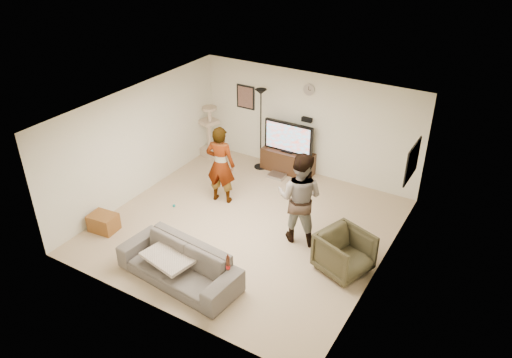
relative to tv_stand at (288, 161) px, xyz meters
The scene contains 24 objects.
floor 2.55m from the tv_stand, 81.68° to the right, with size 5.50×5.50×0.02m, color tan.
ceiling 3.38m from the tv_stand, 81.68° to the right, with size 5.50×5.50×0.02m, color white.
wall_back 1.07m from the tv_stand, 33.77° to the left, with size 5.50×0.04×2.50m, color silver.
wall_front 5.36m from the tv_stand, 86.01° to the right, with size 5.50×0.04×2.50m, color silver.
wall_left 3.59m from the tv_stand, 133.58° to the right, with size 0.04×5.50×2.50m, color silver.
wall_right 4.12m from the tv_stand, 38.79° to the right, with size 0.04×5.50×2.50m, color silver.
wall_clock 1.88m from the tv_stand, 30.40° to the left, with size 0.26×0.26×0.04m, color silver.
wall_speaker 1.18m from the tv_stand, 26.79° to the left, with size 0.25×0.10×0.10m, color black.
picture_back 1.90m from the tv_stand, behind, with size 0.42×0.03×0.52m, color brown.
picture_right 3.45m from the tv_stand, 16.29° to the right, with size 0.03×0.78×0.62m, color #F5E14D.
tv_stand is the anchor object (origin of this frame).
console_box 0.47m from the tv_stand, 101.45° to the right, with size 0.40×0.30×0.07m, color #BABBC0.
tv 0.64m from the tv_stand, ahead, with size 1.24×0.08×0.74m, color black.
tv_screen 0.64m from the tv_stand, 90.00° to the right, with size 1.14×0.01×0.65m, color #2DABD1.
floor_lamp 1.02m from the tv_stand, 166.86° to the right, with size 0.32×0.32×2.03m, color black.
cat_tree 2.21m from the tv_stand, behind, with size 0.44×0.44×1.37m, color tan.
person_left 2.12m from the tv_stand, 108.29° to the right, with size 0.64×0.42×1.76m, color #B4B4B4.
person_right 2.83m from the tv_stand, 58.15° to the right, with size 0.90×0.70×1.86m, color teal.
sofa 4.51m from the tv_stand, 87.25° to the right, with size 2.25×0.88×0.66m, color #544D48.
throw_blanket 4.50m from the tv_stand, 89.37° to the right, with size 0.90×0.70×0.06m, color #C3B09F.
beer_bottle 4.70m from the tv_stand, 74.44° to the right, with size 0.06×0.06×0.25m, color #3F1C10.
armchair 3.83m from the tv_stand, 47.34° to the right, with size 0.83×0.86×0.78m, color #36311E.
side_table 4.58m from the tv_stand, 116.36° to the right, with size 0.54×0.40×0.36m, color brown.
toy_ball 3.05m from the tv_stand, 116.78° to the right, with size 0.06×0.06×0.06m, color #138782.
Camera 1 is at (4.43, -7.09, 5.84)m, focal length 34.68 mm.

